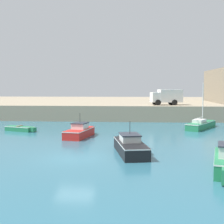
% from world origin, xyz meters
% --- Properties ---
extents(ground_plane, '(200.00, 200.00, 0.00)m').
position_xyz_m(ground_plane, '(0.00, 0.00, 0.00)').
color(ground_plane, '#2D667A').
extents(quay_seawall, '(120.00, 40.00, 2.13)m').
position_xyz_m(quay_seawall, '(0.00, 41.52, 1.07)').
color(quay_seawall, gray).
rests_on(quay_seawall, ground).
extents(motorboat_black_0, '(2.67, 6.14, 2.27)m').
position_xyz_m(motorboat_black_0, '(3.59, 1.82, 0.53)').
color(motorboat_black_0, black).
rests_on(motorboat_black_0, ground).
extents(motorboat_red_1, '(2.39, 5.21, 2.25)m').
position_xyz_m(motorboat_red_1, '(-1.22, 8.75, 0.51)').
color(motorboat_red_1, red).
rests_on(motorboat_red_1, ground).
extents(sailboat_green_3, '(4.38, 6.26, 5.19)m').
position_xyz_m(sailboat_green_3, '(11.42, 15.63, 0.45)').
color(sailboat_green_3, '#237A4C').
rests_on(sailboat_green_3, ground).
extents(dinghy_green_5, '(3.66, 2.02, 0.59)m').
position_xyz_m(dinghy_green_5, '(-8.23, 12.11, 0.28)').
color(dinghy_green_5, '#237A4C').
rests_on(dinghy_green_5, ground).
extents(truck_on_quay, '(4.58, 2.76, 2.20)m').
position_xyz_m(truck_on_quay, '(8.39, 24.79, 3.35)').
color(truck_on_quay, silver).
rests_on(truck_on_quay, quay_seawall).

